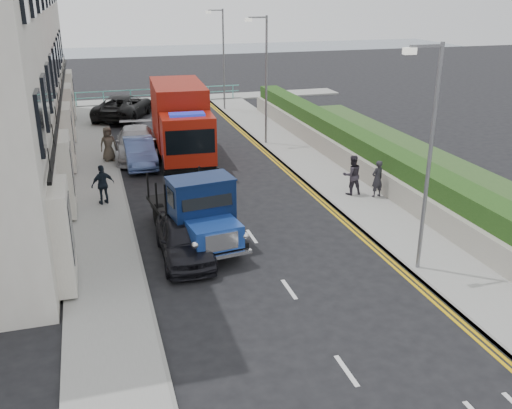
% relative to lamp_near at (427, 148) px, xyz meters
% --- Properties ---
extents(ground, '(120.00, 120.00, 0.00)m').
position_rel_lamp_near_xyz_m(ground, '(-4.18, 2.00, -4.00)').
color(ground, black).
rests_on(ground, ground).
extents(pavement_west, '(2.40, 38.00, 0.12)m').
position_rel_lamp_near_xyz_m(pavement_west, '(-9.38, 11.00, -3.94)').
color(pavement_west, gray).
rests_on(pavement_west, ground).
extents(pavement_east, '(2.60, 38.00, 0.12)m').
position_rel_lamp_near_xyz_m(pavement_east, '(1.12, 11.00, -3.94)').
color(pavement_east, gray).
rests_on(pavement_east, ground).
extents(promenade, '(30.00, 2.50, 0.12)m').
position_rel_lamp_near_xyz_m(promenade, '(-4.18, 31.00, -3.94)').
color(promenade, gray).
rests_on(promenade, ground).
extents(sea_plane, '(120.00, 120.00, 0.00)m').
position_rel_lamp_near_xyz_m(sea_plane, '(-4.18, 62.00, -4.00)').
color(sea_plane, slate).
rests_on(sea_plane, ground).
extents(garden_east, '(1.45, 28.00, 1.75)m').
position_rel_lamp_near_xyz_m(garden_east, '(3.03, 11.00, -3.10)').
color(garden_east, '#B2AD9E').
rests_on(garden_east, ground).
extents(seafront_railing, '(13.00, 0.08, 1.11)m').
position_rel_lamp_near_xyz_m(seafront_railing, '(-4.18, 30.20, -3.42)').
color(seafront_railing, '#59B2A5').
rests_on(seafront_railing, ground).
extents(lamp_near, '(1.23, 0.18, 7.00)m').
position_rel_lamp_near_xyz_m(lamp_near, '(0.00, 0.00, 0.00)').
color(lamp_near, slate).
rests_on(lamp_near, ground).
extents(lamp_mid, '(1.23, 0.18, 7.00)m').
position_rel_lamp_near_xyz_m(lamp_mid, '(0.00, 16.00, 0.00)').
color(lamp_mid, slate).
rests_on(lamp_mid, ground).
extents(lamp_far, '(1.23, 0.18, 7.00)m').
position_rel_lamp_near_xyz_m(lamp_far, '(0.00, 26.00, 0.00)').
color(lamp_far, slate).
rests_on(lamp_far, ground).
extents(bedford_lorry, '(2.72, 5.47, 2.49)m').
position_rel_lamp_near_xyz_m(bedford_lorry, '(-6.08, 3.73, -2.85)').
color(bedford_lorry, black).
rests_on(bedford_lorry, ground).
extents(red_lorry, '(2.85, 7.41, 3.82)m').
position_rel_lamp_near_xyz_m(red_lorry, '(-4.92, 14.44, -1.97)').
color(red_lorry, black).
rests_on(red_lorry, ground).
extents(parked_car_front, '(1.70, 4.06, 1.37)m').
position_rel_lamp_near_xyz_m(parked_car_front, '(-6.78, 3.00, -3.31)').
color(parked_car_front, black).
rests_on(parked_car_front, ground).
extents(parked_car_mid, '(1.45, 4.11, 1.35)m').
position_rel_lamp_near_xyz_m(parked_car_mid, '(-7.13, 14.00, -3.32)').
color(parked_car_mid, '#516CAF').
rests_on(parked_car_mid, ground).
extents(parked_car_rear, '(2.57, 5.32, 1.49)m').
position_rel_lamp_near_xyz_m(parked_car_rear, '(-7.13, 15.58, -3.25)').
color(parked_car_rear, '#B2B2B7').
rests_on(parked_car_rear, ground).
extents(seafront_car_left, '(4.79, 6.51, 1.64)m').
position_rel_lamp_near_xyz_m(seafront_car_left, '(-7.09, 25.25, -3.18)').
color(seafront_car_left, black).
rests_on(seafront_car_left, ground).
extents(seafront_car_right, '(2.71, 4.02, 1.27)m').
position_rel_lamp_near_xyz_m(seafront_car_right, '(-3.68, 22.39, -3.36)').
color(seafront_car_right, '#BAB9BE').
rests_on(seafront_car_right, ground).
extents(pedestrian_east_near, '(0.65, 0.51, 1.58)m').
position_rel_lamp_near_xyz_m(pedestrian_east_near, '(1.92, 6.22, -3.09)').
color(pedestrian_east_near, '#232227').
rests_on(pedestrian_east_near, pavement_east).
extents(pedestrian_east_far, '(0.84, 0.66, 1.71)m').
position_rel_lamp_near_xyz_m(pedestrian_east_far, '(1.04, 6.80, -3.02)').
color(pedestrian_east_far, '#2F2A33').
rests_on(pedestrian_east_far, pavement_east).
extents(pedestrian_west_near, '(1.03, 0.68, 1.63)m').
position_rel_lamp_near_xyz_m(pedestrian_west_near, '(-9.10, 8.63, -3.06)').
color(pedestrian_west_near, black).
rests_on(pedestrian_west_near, pavement_west).
extents(pedestrian_west_far, '(0.96, 0.75, 1.74)m').
position_rel_lamp_near_xyz_m(pedestrian_west_far, '(-8.58, 14.84, -3.01)').
color(pedestrian_west_far, '#473E33').
rests_on(pedestrian_west_far, pavement_west).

